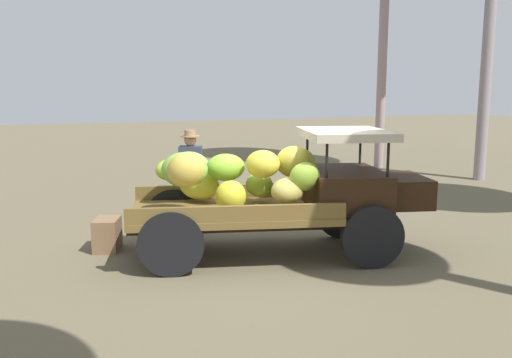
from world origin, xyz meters
The scene contains 5 objects.
ground_plane centered at (0.00, 0.00, 0.00)m, with size 60.00×60.00×0.00m, color brown.
truck centered at (0.06, -0.08, 0.99)m, with size 4.65×2.54×1.89m.
farmer centered at (-0.90, 1.96, 1.01)m, with size 0.55×0.52×1.76m.
wooden_crate centered at (-2.46, 1.01, 0.25)m, with size 0.54×0.36×0.50m, color olive.
loose_banana_bunch centered at (-0.06, 2.50, 0.19)m, with size 0.56×0.41×0.39m, color gold.
Camera 1 is at (-3.08, -7.68, 2.59)m, focal length 39.02 mm.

